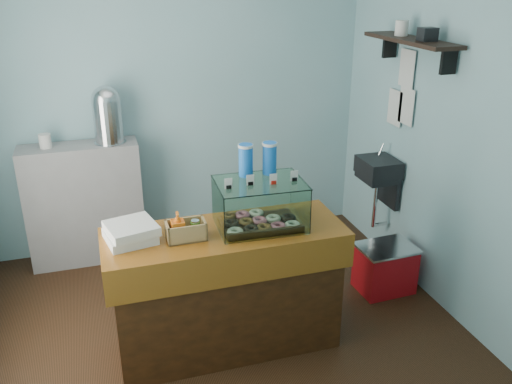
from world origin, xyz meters
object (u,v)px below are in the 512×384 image
object	(u,v)px
red_cooler	(385,268)
display_case	(259,200)
coffee_urn	(107,113)
counter	(226,289)

from	to	relation	value
red_cooler	display_case	bearing A→B (deg)	-170.23
display_case	red_cooler	bearing A→B (deg)	14.85
display_case	coffee_urn	bearing A→B (deg)	122.34
counter	coffee_urn	xyz separation A→B (m)	(-0.62, 1.56, 0.90)
counter	coffee_urn	world-z (taller)	coffee_urn
counter	display_case	size ratio (longest dim) A/B	2.69
counter	display_case	xyz separation A→B (m)	(0.25, 0.04, 0.62)
counter	coffee_urn	bearing A→B (deg)	111.81
counter	display_case	world-z (taller)	display_case
display_case	red_cooler	size ratio (longest dim) A/B	1.26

